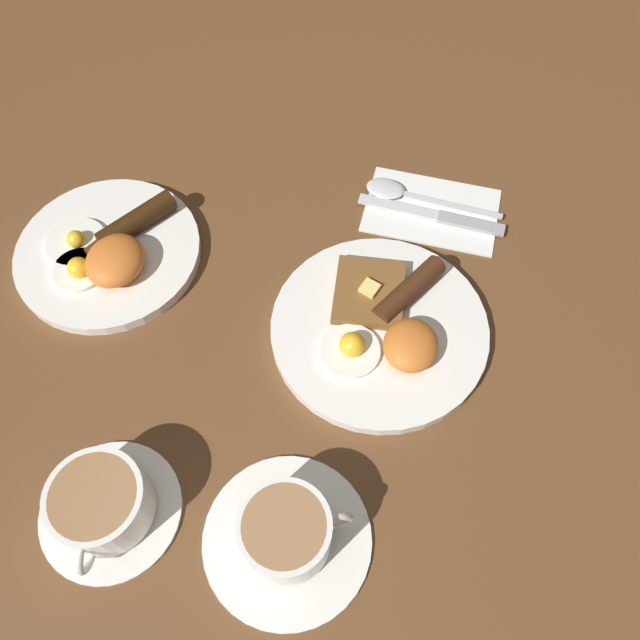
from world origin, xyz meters
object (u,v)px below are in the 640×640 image
Objects in this scene: teacup_far at (103,505)px; knife at (439,216)px; breakfast_plate_near at (382,326)px; teacup_near at (287,534)px; breakfast_plate_far at (110,251)px; spoon at (399,192)px.

knife is at bearing -29.97° from teacup_far.
knife is (0.19, -0.04, -0.01)m from breakfast_plate_near.
teacup_near is 0.18m from teacup_far.
teacup_far is 0.74× the size of knife.
knife is (0.16, -0.39, -0.01)m from breakfast_plate_far.
teacup_near is 0.47m from spoon.
teacup_near reaches higher than teacup_far.
breakfast_plate_far is at bearing 24.71° from knife.
teacup_near is 0.87× the size of knife.
teacup_near reaches higher than breakfast_plate_far.
spoon is at bearing -22.08° from knife.
breakfast_plate_near reaches higher than spoon.
teacup_far is (-0.02, 0.18, 0.00)m from teacup_near.
teacup_near is 0.45m from knife.
teacup_near is at bearing 81.52° from knife.
teacup_far is 0.53m from spoon.
spoon is at bearing -22.89° from teacup_far.
breakfast_plate_near is 0.35m from breakfast_plate_far.
teacup_near reaches higher than spoon.
teacup_near is at bearing 90.12° from spoon.
teacup_far reaches higher than breakfast_plate_near.
teacup_far is at bearing 70.00° from spoon.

